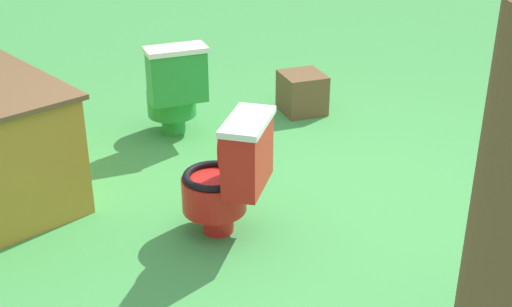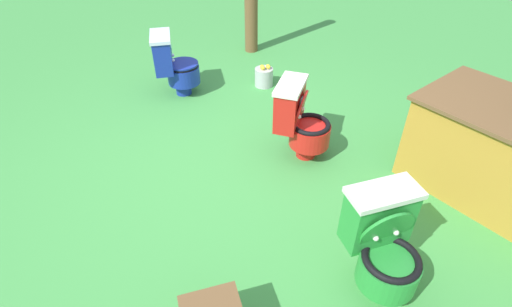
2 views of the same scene
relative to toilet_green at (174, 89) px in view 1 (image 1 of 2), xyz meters
The scene contains 4 objects.
ground 1.61m from the toilet_green, behind, with size 14.00×14.00×0.00m, color #429947.
toilet_green is the anchor object (origin of this frame).
toilet_red 1.44m from the toilet_green, 165.13° to the left, with size 0.63×0.63×0.73m.
small_crate 1.11m from the toilet_green, 96.82° to the right, with size 0.34×0.33×0.33m, color brown.
Camera 1 is at (-2.78, 2.36, 2.15)m, focal length 48.54 mm.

